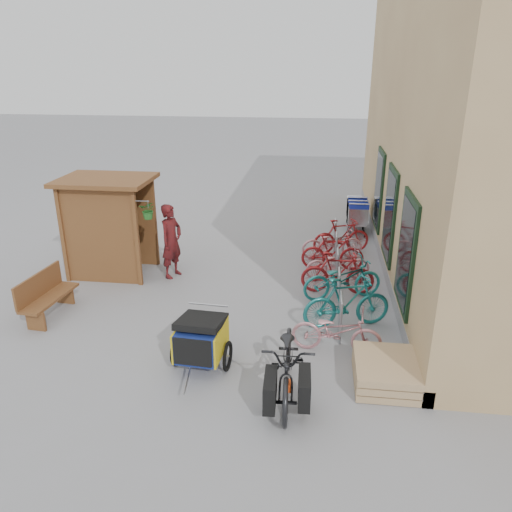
# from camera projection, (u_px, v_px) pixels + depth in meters

# --- Properties ---
(ground) EXTENTS (80.00, 80.00, 0.00)m
(ground) POSITION_uv_depth(u_px,v_px,m) (221.00, 329.00, 9.87)
(ground) COLOR gray
(kiosk) EXTENTS (2.49, 1.65, 2.40)m
(kiosk) POSITION_uv_depth(u_px,v_px,m) (105.00, 213.00, 11.97)
(kiosk) COLOR brown
(kiosk) RESTS_ON ground
(bike_rack) EXTENTS (0.05, 5.35, 0.86)m
(bike_rack) POSITION_uv_depth(u_px,v_px,m) (337.00, 265.00, 11.63)
(bike_rack) COLOR #A5A8AD
(bike_rack) RESTS_ON ground
(pallet_stack) EXTENTS (1.00, 1.20, 0.40)m
(pallet_stack) POSITION_uv_depth(u_px,v_px,m) (385.00, 372.00, 8.15)
(pallet_stack) COLOR tan
(pallet_stack) RESTS_ON ground
(bench) EXTENTS (0.59, 1.53, 0.94)m
(bench) POSITION_uv_depth(u_px,v_px,m) (46.00, 295.00, 10.22)
(bench) COLOR brown
(bench) RESTS_ON ground
(shopping_carts) EXTENTS (0.61, 1.67, 1.09)m
(shopping_carts) POSITION_uv_depth(u_px,v_px,m) (357.00, 210.00, 15.46)
(shopping_carts) COLOR silver
(shopping_carts) RESTS_ON ground
(child_trailer) EXTENTS (1.02, 1.69, 0.98)m
(child_trailer) POSITION_uv_depth(u_px,v_px,m) (201.00, 338.00, 8.50)
(child_trailer) COLOR navy
(child_trailer) RESTS_ON ground
(cargo_bike) EXTENTS (0.84, 2.20, 1.14)m
(cargo_bike) POSITION_uv_depth(u_px,v_px,m) (288.00, 364.00, 7.74)
(cargo_bike) COLOR black
(cargo_bike) RESTS_ON ground
(person_kiosk) EXTENTS (0.66, 0.78, 1.82)m
(person_kiosk) POSITION_uv_depth(u_px,v_px,m) (171.00, 241.00, 12.00)
(person_kiosk) COLOR maroon
(person_kiosk) RESTS_ON ground
(bike_0) EXTENTS (1.67, 0.72, 0.85)m
(bike_0) POSITION_uv_depth(u_px,v_px,m) (337.00, 331.00, 8.95)
(bike_0) COLOR #C8818A
(bike_0) RESTS_ON ground
(bike_1) EXTENTS (1.84, 1.00, 1.07)m
(bike_1) POSITION_uv_depth(u_px,v_px,m) (347.00, 302.00, 9.78)
(bike_1) COLOR #1E7A79
(bike_1) RESTS_ON ground
(bike_2) EXTENTS (1.90, 1.19, 0.94)m
(bike_2) POSITION_uv_depth(u_px,v_px,m) (342.00, 279.00, 10.99)
(bike_2) COLOR #1E7A79
(bike_2) RESTS_ON ground
(bike_3) EXTENTS (1.65, 0.48, 0.99)m
(bike_3) POSITION_uv_depth(u_px,v_px,m) (338.00, 273.00, 11.23)
(bike_3) COLOR maroon
(bike_3) RESTS_ON ground
(bike_4) EXTENTS (1.64, 0.84, 0.82)m
(bike_4) POSITION_uv_depth(u_px,v_px,m) (338.00, 264.00, 11.97)
(bike_4) COLOR #C8818A
(bike_4) RESTS_ON ground
(bike_5) EXTENTS (1.58, 0.50, 0.94)m
(bike_5) POSITION_uv_depth(u_px,v_px,m) (333.00, 252.00, 12.53)
(bike_5) COLOR maroon
(bike_5) RESTS_ON ground
(bike_6) EXTENTS (1.72, 0.93, 0.86)m
(bike_6) POSITION_uv_depth(u_px,v_px,m) (332.00, 243.00, 13.28)
(bike_6) COLOR #C8818A
(bike_6) RESTS_ON ground
(bike_7) EXTENTS (1.67, 0.97, 0.97)m
(bike_7) POSITION_uv_depth(u_px,v_px,m) (341.00, 236.00, 13.63)
(bike_7) COLOR maroon
(bike_7) RESTS_ON ground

